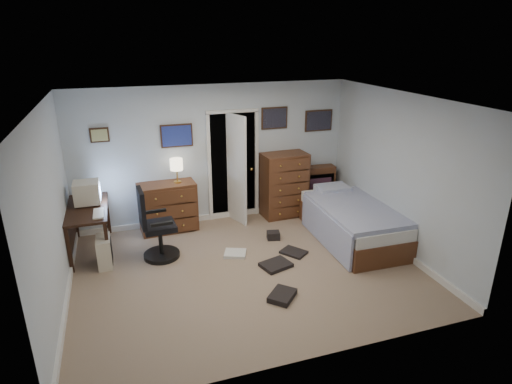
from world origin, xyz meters
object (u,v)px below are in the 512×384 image
Objects in this scene: office_chair at (156,232)px; low_dresser at (168,207)px; computer_desk at (82,218)px; bed at (351,221)px; tall_dresser at (284,185)px.

low_dresser is at bearing 68.72° from office_chair.
bed is (4.27, -0.92, -0.26)m from computer_desk.
tall_dresser is (2.51, 0.96, 0.17)m from office_chair.
computer_desk is at bearing 148.52° from office_chair.
low_dresser is 0.46× the size of bed.
low_dresser reaches higher than bed.
bed is (3.21, -0.36, -0.12)m from office_chair.
bed is (2.90, -1.35, -0.11)m from low_dresser.
computer_desk is 3.59m from tall_dresser.
low_dresser is 0.80× the size of tall_dresser.
tall_dresser reaches higher than bed.
office_chair is at bearing -162.48° from tall_dresser.
tall_dresser reaches higher than office_chair.
computer_desk is 1.08× the size of tall_dresser.
office_chair is at bearing -111.41° from low_dresser.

